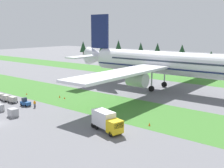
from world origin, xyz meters
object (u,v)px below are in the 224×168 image
airliner (166,63)px  catering_truck (107,121)px  cargo_dolly_second (6,97)px  uld_container_1 (13,112)px  taxiway_marker_2 (60,96)px  ground_crew_marshaller (35,103)px  cargo_dolly_third (0,96)px  taxiway_marker_3 (149,124)px  taxiway_marker_0 (65,98)px  cargo_dolly_lead (13,99)px  taxiway_marker_1 (27,94)px  baggage_tug (25,103)px

airliner → catering_truck: (8.43, -37.65, -6.37)m
cargo_dolly_second → uld_container_1: bearing=62.5°
taxiway_marker_2 → ground_crew_marshaller: bearing=-73.8°
cargo_dolly_third → taxiway_marker_2: size_ratio=3.52×
cargo_dolly_second → taxiway_marker_3: size_ratio=3.59×
catering_truck → uld_container_1: catering_truck is taller
uld_container_1 → taxiway_marker_0: bearing=100.8°
cargo_dolly_lead → taxiway_marker_3: (35.59, 6.67, -0.60)m
cargo_dolly_second → uld_container_1: size_ratio=1.13×
taxiway_marker_1 → ground_crew_marshaller: bearing=-26.9°
airliner → taxiway_marker_2: (-17.71, -26.15, -8.00)m
ground_crew_marshaller → taxiway_marker_2: 10.49m
airliner → uld_container_1: (-12.46, -43.29, -7.47)m
uld_container_1 → taxiway_marker_1: 20.37m
cargo_dolly_second → cargo_dolly_third: 2.90m
cargo_dolly_third → taxiway_marker_3: 41.96m
baggage_tug → catering_truck: size_ratio=0.36×
airliner → cargo_dolly_lead: size_ratio=33.40×
cargo_dolly_second → taxiway_marker_2: size_ratio=3.52×
baggage_tug → cargo_dolly_lead: size_ratio=1.17×
taxiway_marker_0 → catering_truck: bearing=-25.5°
ground_crew_marshaller → cargo_dolly_third: bearing=-38.8°
cargo_dolly_second → taxiway_marker_2: bearing=142.2°
taxiway_marker_1 → cargo_dolly_lead: bearing=-55.9°
cargo_dolly_lead → catering_truck: 31.09m
catering_truck → taxiway_marker_3: bearing=162.6°
cargo_dolly_second → taxiway_marker_1: 7.78m
taxiway_marker_0 → taxiway_marker_3: taxiway_marker_3 is taller
cargo_dolly_second → catering_truck: size_ratio=0.31×
taxiway_marker_0 → taxiway_marker_3: bearing=-8.4°
uld_container_1 → taxiway_marker_2: 17.94m
taxiway_marker_0 → taxiway_marker_3: 28.99m
catering_truck → taxiway_marker_0: catering_truck is taller
catering_truck → uld_container_1: 21.66m
cargo_dolly_third → taxiway_marker_1: (0.82, 7.59, -0.68)m
ground_crew_marshaller → uld_container_1: size_ratio=0.87×
airliner → taxiway_marker_1: bearing=-44.0°
airliner → cargo_dolly_third: bearing=-38.4°
cargo_dolly_lead → uld_container_1: 11.95m
cargo_dolly_lead → taxiway_marker_2: bearing=153.2°
baggage_tug → taxiway_marker_0: bearing=167.6°
ground_crew_marshaller → taxiway_marker_2: bearing=-117.1°
taxiway_marker_0 → baggage_tug: bearing=-100.0°
baggage_tug → cargo_dolly_third: bearing=-90.0°
baggage_tug → taxiway_marker_0: baggage_tug is taller
ground_crew_marshaller → taxiway_marker_0: ground_crew_marshaller is taller
taxiway_marker_1 → cargo_dolly_third: bearing=-96.2°
baggage_tug → taxiway_marker_0: (1.89, 10.69, -0.58)m
taxiway_marker_0 → taxiway_marker_3: (28.68, -4.23, 0.08)m
airliner → cargo_dolly_second: size_ratio=33.40×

